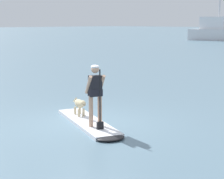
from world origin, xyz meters
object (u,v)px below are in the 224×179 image
paddleboard (90,124)px  person_paddler (95,91)px  dog (80,104)px  moored_boat_starboard (215,31)px

paddleboard → person_paddler: person_paddler is taller
dog → moored_boat_starboard: 54.85m
dog → paddleboard: bearing=-20.8°
person_paddler → paddleboard: bearing=159.2°
person_paddler → dog: size_ratio=1.66×
dog → moored_boat_starboard: (-25.11, 48.76, 1.01)m
person_paddler → dog: 1.50m
paddleboard → dog: size_ratio=3.65×
paddleboard → dog: 1.00m
moored_boat_starboard → person_paddler: bearing=-61.8°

